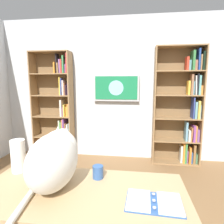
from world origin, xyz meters
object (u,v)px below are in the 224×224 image
coffee_mug (98,172)px  paper_towel_roll (18,156)px  desk (81,210)px  open_binder (154,202)px  bookshelf_right (58,108)px  wall_mounted_tv (116,88)px  bookshelf_left (183,108)px  cat (55,158)px

coffee_mug → paper_towel_roll: bearing=-2.2°
desk → open_binder: size_ratio=4.08×
open_binder → bookshelf_right: bearing=-56.0°
bookshelf_right → wall_mounted_tv: bookshelf_right is taller
bookshelf_right → coffee_mug: 2.55m
bookshelf_left → coffee_mug: 2.48m
open_binder → paper_towel_roll: paper_towel_roll is taller
bookshelf_right → bookshelf_left: bearing=180.0°
bookshelf_left → cat: bearing=59.6°
cat → paper_towel_roll: bearing=-22.5°
bookshelf_left → paper_towel_roll: bookshelf_left is taller
open_binder → paper_towel_roll: bearing=-14.8°
bookshelf_left → desk: bookshelf_left is taller
cat → open_binder: 0.70m
desk → paper_towel_roll: size_ratio=5.31×
wall_mounted_tv → desk: (-0.04, 2.49, -0.74)m
cat → open_binder: size_ratio=1.84×
bookshelf_left → bookshelf_right: (2.37, -0.00, -0.04)m
cat → coffee_mug: size_ratio=6.50×
wall_mounted_tv → bookshelf_left: bearing=176.0°
cat → bookshelf_right: bearing=-66.9°
bookshelf_right → coffee_mug: bearing=119.9°
paper_towel_roll → open_binder: bearing=165.2°
bookshelf_right → desk: 2.71m
bookshelf_left → wall_mounted_tv: size_ratio=2.42×
bookshelf_right → cat: size_ratio=3.30×
coffee_mug → desk: bearing=69.4°
wall_mounted_tv → cat: size_ratio=1.39×
paper_towel_roll → coffee_mug: (-0.65, 0.02, -0.08)m
bookshelf_left → paper_towel_roll: bearing=51.1°
bookshelf_left → coffee_mug: (1.11, 2.21, -0.22)m
wall_mounted_tv → cat: (0.15, 2.43, -0.41)m
bookshelf_left → wall_mounted_tv: (1.22, -0.08, 0.35)m
wall_mounted_tv → coffee_mug: size_ratio=9.05×
cat → open_binder: cat is taller
bookshelf_left → desk: 2.71m
desk → wall_mounted_tv: bearing=-89.0°
desk → open_binder: 0.49m
wall_mounted_tv → cat: bearing=86.5°
bookshelf_right → open_binder: bookshelf_right is taller
open_binder → paper_towel_roll: size_ratio=1.30×
paper_towel_roll → coffee_mug: paper_towel_roll is taller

